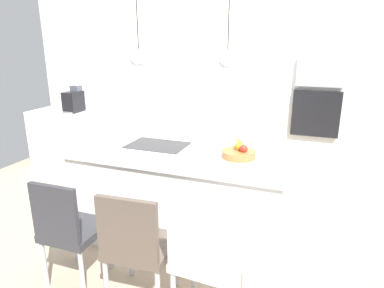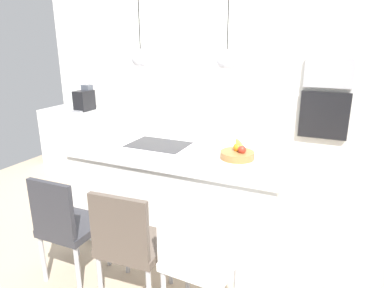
{
  "view_description": "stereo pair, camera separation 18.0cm",
  "coord_description": "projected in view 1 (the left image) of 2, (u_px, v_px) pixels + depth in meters",
  "views": [
    {
      "loc": [
        1.13,
        -2.75,
        1.86
      ],
      "look_at": [
        0.1,
        0.0,
        0.97
      ],
      "focal_mm": 31.56,
      "sensor_mm": 36.0,
      "label": 1
    },
    {
      "loc": [
        1.3,
        -2.68,
        1.86
      ],
      "look_at": [
        0.1,
        0.0,
        0.97
      ],
      "focal_mm": 31.56,
      "sensor_mm": 36.0,
      "label": 2
    }
  ],
  "objects": [
    {
      "name": "oven",
      "position": [
        316.0,
        114.0,
        4.13
      ],
      "size": [
        0.56,
        0.08,
        0.56
      ],
      "primitive_type": "cube",
      "color": "black",
      "rests_on": "back_wall"
    },
    {
      "name": "kitchen_island",
      "position": [
        182.0,
        193.0,
        3.25
      ],
      "size": [
        1.99,
        0.98,
        0.92
      ],
      "color": "white",
      "rests_on": "ground"
    },
    {
      "name": "chair_middle",
      "position": [
        137.0,
        243.0,
        2.38
      ],
      "size": [
        0.49,
        0.47,
        0.9
      ],
      "color": "brown",
      "rests_on": "ground"
    },
    {
      "name": "sink_basin",
      "position": [
        158.0,
        146.0,
        3.2
      ],
      "size": [
        0.56,
        0.4,
        0.02
      ],
      "primitive_type": "cube",
      "color": "#2D2D30",
      "rests_on": "kitchen_island"
    },
    {
      "name": "chair_far",
      "position": [
        207.0,
        259.0,
        2.22
      ],
      "size": [
        0.47,
        0.43,
        0.84
      ],
      "color": "white",
      "rests_on": "ground"
    },
    {
      "name": "floor",
      "position": [
        183.0,
        235.0,
        3.39
      ],
      "size": [
        6.6,
        6.6,
        0.0
      ],
      "primitive_type": "plane",
      "color": "tan",
      "rests_on": "ground"
    },
    {
      "name": "coffee_machine",
      "position": [
        74.0,
        101.0,
        5.0
      ],
      "size": [
        0.2,
        0.35,
        0.38
      ],
      "color": "black",
      "rests_on": "side_counter"
    },
    {
      "name": "pendant_light_right",
      "position": [
        228.0,
        60.0,
        2.75
      ],
      "size": [
        0.17,
        0.17,
        0.77
      ],
      "color": "silver"
    },
    {
      "name": "microwave",
      "position": [
        320.0,
        72.0,
        3.98
      ],
      "size": [
        0.54,
        0.08,
        0.34
      ],
      "primitive_type": "cube",
      "color": "#9E9EA3",
      "rests_on": "back_wall"
    },
    {
      "name": "faucet",
      "position": [
        167.0,
        126.0,
        3.35
      ],
      "size": [
        0.02,
        0.17,
        0.22
      ],
      "color": "silver",
      "rests_on": "kitchen_island"
    },
    {
      "name": "back_wall",
      "position": [
        229.0,
        86.0,
        4.49
      ],
      "size": [
        6.0,
        0.1,
        2.6
      ],
      "primitive_type": "cube",
      "color": "silver",
      "rests_on": "ground"
    },
    {
      "name": "chair_near",
      "position": [
        69.0,
        228.0,
        2.58
      ],
      "size": [
        0.42,
        0.44,
        0.9
      ],
      "color": "#333338",
      "rests_on": "ground"
    },
    {
      "name": "pendant_light_left",
      "position": [
        139.0,
        58.0,
        3.02
      ],
      "size": [
        0.17,
        0.17,
        0.77
      ],
      "color": "silver"
    },
    {
      "name": "fruit_bowl",
      "position": [
        239.0,
        153.0,
        2.86
      ],
      "size": [
        0.29,
        0.29,
        0.15
      ],
      "color": "#9E6B38",
      "rests_on": "kitchen_island"
    },
    {
      "name": "side_counter",
      "position": [
        70.0,
        138.0,
        5.22
      ],
      "size": [
        1.1,
        0.6,
        0.86
      ],
      "primitive_type": "cube",
      "color": "white",
      "rests_on": "ground"
    }
  ]
}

